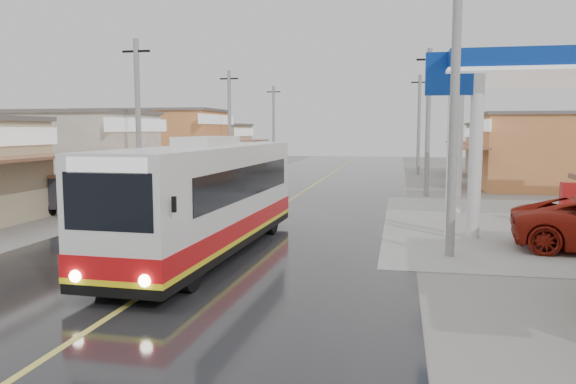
% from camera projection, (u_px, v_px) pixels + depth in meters
% --- Properties ---
extents(ground, '(120.00, 120.00, 0.00)m').
position_uv_depth(ground, '(219.00, 247.00, 17.60)').
color(ground, slate).
rests_on(ground, ground).
extents(road, '(12.00, 90.00, 0.02)m').
position_uv_depth(road, '(301.00, 193.00, 32.22)').
color(road, black).
rests_on(road, ground).
extents(centre_line, '(0.15, 90.00, 0.01)m').
position_uv_depth(centre_line, '(301.00, 193.00, 32.22)').
color(centre_line, '#D8CC4C').
rests_on(centre_line, road).
extents(shopfronts_left, '(11.00, 44.00, 5.20)m').
position_uv_depth(shopfronts_left, '(118.00, 184.00, 37.66)').
color(shopfronts_left, tan).
rests_on(shopfronts_left, ground).
extents(utility_poles_left, '(1.60, 50.00, 8.00)m').
position_uv_depth(utility_poles_left, '(192.00, 189.00, 34.55)').
color(utility_poles_left, gray).
rests_on(utility_poles_left, ground).
extents(utility_poles_right, '(1.60, 36.00, 8.00)m').
position_uv_depth(utility_poles_right, '(426.00, 196.00, 30.86)').
color(utility_poles_right, gray).
rests_on(utility_poles_right, ground).
extents(coach_bus, '(2.83, 11.12, 3.45)m').
position_uv_depth(coach_bus, '(209.00, 198.00, 16.50)').
color(coach_bus, silver).
rests_on(coach_bus, road).
extents(second_bus, '(3.35, 8.81, 2.85)m').
position_uv_depth(second_bus, '(225.00, 168.00, 30.84)').
color(second_bus, silver).
rests_on(second_bus, road).
extents(cyclist, '(0.99, 1.87, 1.92)m').
position_uv_depth(cyclist, '(215.00, 194.00, 26.65)').
color(cyclist, black).
rests_on(cyclist, ground).
extents(tricycle_near, '(1.74, 2.27, 1.73)m').
position_uv_depth(tricycle_near, '(74.00, 191.00, 24.55)').
color(tricycle_near, '#26262D').
rests_on(tricycle_near, ground).
extents(tricycle_far, '(1.95, 2.63, 1.84)m').
position_uv_depth(tricycle_far, '(86.00, 184.00, 27.23)').
color(tricycle_far, '#26262D').
rests_on(tricycle_far, ground).
extents(tyre_stack, '(0.96, 0.96, 0.49)m').
position_uv_depth(tyre_stack, '(128.00, 210.00, 23.86)').
color(tyre_stack, black).
rests_on(tyre_stack, ground).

